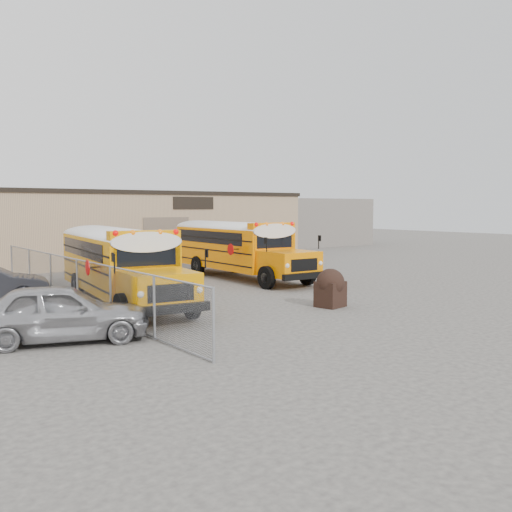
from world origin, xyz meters
TOP-DOWN VIEW (x-y plane):
  - ground at (0.00, 0.00)m, footprint 120.00×120.00m
  - warehouse at (-0.00, 19.99)m, footprint 30.20×10.20m
  - chainlink_fence at (-6.00, 3.00)m, footprint 0.07×18.07m
  - distant_building_right at (24.00, 24.00)m, footprint 10.00×8.00m
  - school_bus_left at (-3.48, 9.16)m, footprint 3.76×10.18m
  - school_bus_right at (4.01, 13.00)m, footprint 3.21×10.16m
  - tarp_bundle at (1.52, -2.19)m, footprint 1.09×1.03m
  - car_silver at (-8.15, -1.69)m, footprint 5.09×3.36m

SIDE VIEW (x-z plane):
  - ground at x=0.00m, z-range 0.00..0.00m
  - tarp_bundle at x=1.52m, z-range 0.02..1.43m
  - car_silver at x=-8.15m, z-range 0.00..1.61m
  - chainlink_fence at x=-6.00m, z-range 0.00..1.80m
  - school_bus_left at x=-3.48m, z-range 0.23..3.14m
  - school_bus_right at x=4.01m, z-range 0.23..3.18m
  - distant_building_right at x=24.00m, z-range 0.00..4.40m
  - warehouse at x=0.00m, z-range 0.04..4.71m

